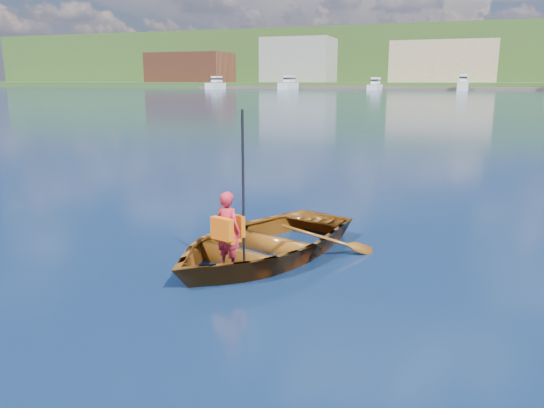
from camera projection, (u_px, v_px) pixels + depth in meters
name	position (u px, v px, depth m)	size (l,w,h in m)	color
ground	(322.00, 273.00, 7.45)	(600.00, 600.00, 0.00)	#0E1A3B
rowboat	(261.00, 242.00, 8.08)	(3.63, 4.29, 0.76)	brown
child_paddler	(228.00, 230.00, 7.20)	(0.46, 0.42, 2.18)	red
shoreline	(462.00, 61.00, 222.20)	(400.00, 140.00, 22.00)	#2F5723
dock	(462.00, 89.00, 142.81)	(160.01, 11.64, 0.80)	brown
waterfront_buildings	(433.00, 63.00, 159.60)	(202.00, 16.00, 14.00)	brown
marina_yachts	(471.00, 85.00, 137.55)	(144.55, 12.53, 4.41)	silver
hillside_trees	(345.00, 44.00, 246.43)	(232.08, 72.58, 22.09)	#382314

